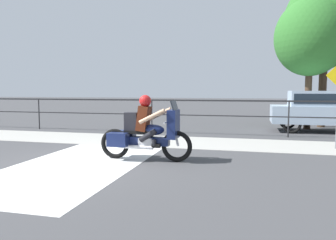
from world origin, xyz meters
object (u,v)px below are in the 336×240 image
motorcycle (145,132)px  tree_behind_sign (325,24)px  parked_car (320,109)px  tree_behind_car (310,38)px

motorcycle → tree_behind_sign: 11.08m
parked_car → tree_behind_car: size_ratio=0.70×
tree_behind_sign → tree_behind_car: (-0.76, -1.00, -0.72)m
tree_behind_sign → tree_behind_car: size_ratio=1.20×
tree_behind_sign → tree_behind_car: tree_behind_sign is taller
tree_behind_car → motorcycle: bearing=-122.1°
motorcycle → tree_behind_sign: tree_behind_sign is taller
parked_car → tree_behind_car: 3.12m
parked_car → tree_behind_car: tree_behind_car is taller
parked_car → motorcycle: bearing=-130.6°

